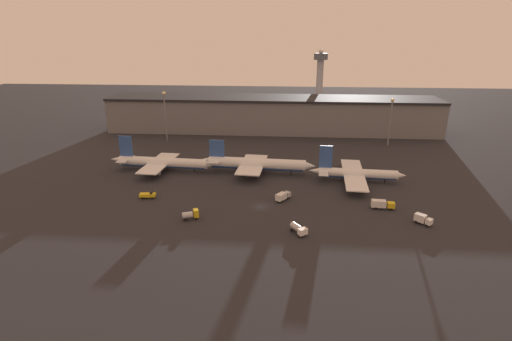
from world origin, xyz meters
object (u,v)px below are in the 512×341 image
(service_vehicle_5, at_px, (423,219))
(service_vehicle_0, at_px, (191,215))
(service_vehicle_1, at_px, (382,204))
(control_tower, at_px, (320,78))
(service_vehicle_2, at_px, (298,229))
(service_vehicle_3, at_px, (148,195))
(airplane_1, at_px, (256,164))
(airplane_2, at_px, (356,174))
(airplane_0, at_px, (162,163))
(service_vehicle_4, at_px, (283,196))

(service_vehicle_5, bearing_deg, service_vehicle_0, -135.24)
(service_vehicle_1, xyz_separation_m, service_vehicle_5, (9.85, -10.18, -0.01))
(control_tower, bearing_deg, service_vehicle_0, -107.31)
(service_vehicle_1, distance_m, service_vehicle_2, 33.56)
(service_vehicle_2, bearing_deg, service_vehicle_3, -147.66)
(control_tower, bearing_deg, airplane_1, -105.88)
(airplane_2, distance_m, service_vehicle_1, 25.28)
(service_vehicle_5, bearing_deg, airplane_1, -174.88)
(airplane_1, relative_size, service_vehicle_2, 8.05)
(airplane_0, height_order, service_vehicle_1, airplane_0)
(service_vehicle_2, xyz_separation_m, service_vehicle_5, (37.46, 8.88, 0.14))
(airplane_2, bearing_deg, service_vehicle_5, -63.64)
(service_vehicle_3, relative_size, control_tower, 0.13)
(service_vehicle_3, bearing_deg, control_tower, 59.19)
(airplane_2, bearing_deg, control_tower, 96.75)
(service_vehicle_0, relative_size, control_tower, 0.12)
(service_vehicle_1, relative_size, service_vehicle_4, 1.16)
(service_vehicle_3, bearing_deg, service_vehicle_4, -3.56)
(service_vehicle_3, bearing_deg, airplane_0, 91.42)
(service_vehicle_3, height_order, control_tower, control_tower)
(service_vehicle_5, bearing_deg, airplane_2, 155.30)
(service_vehicle_1, xyz_separation_m, service_vehicle_4, (-32.43, 4.37, -0.07))
(airplane_0, bearing_deg, service_vehicle_1, -16.80)
(service_vehicle_2, xyz_separation_m, service_vehicle_4, (-4.81, 23.43, 0.08))
(airplane_0, xyz_separation_m, service_vehicle_4, (50.34, -27.15, -1.91))
(airplane_2, xyz_separation_m, service_vehicle_2, (-23.09, -43.90, -1.67))
(airplane_2, relative_size, service_vehicle_4, 5.69)
(airplane_0, relative_size, service_vehicle_3, 8.12)
(service_vehicle_3, xyz_separation_m, service_vehicle_4, (46.84, 1.61, 0.43))
(airplane_1, height_order, service_vehicle_3, airplane_1)
(service_vehicle_5, bearing_deg, control_tower, 140.24)
(service_vehicle_3, xyz_separation_m, service_vehicle_5, (89.11, -12.94, 0.48))
(airplane_0, height_order, service_vehicle_0, airplane_0)
(service_vehicle_0, distance_m, service_vehicle_4, 32.73)
(service_vehicle_4, bearing_deg, control_tower, 26.85)
(service_vehicle_5, bearing_deg, service_vehicle_3, -145.28)
(airplane_2, distance_m, service_vehicle_3, 77.96)
(service_vehicle_2, height_order, service_vehicle_5, service_vehicle_5)
(airplane_2, distance_m, service_vehicle_4, 34.64)
(service_vehicle_2, xyz_separation_m, control_tower, (17.24, 167.72, 23.97))
(service_vehicle_1, height_order, service_vehicle_5, service_vehicle_5)
(service_vehicle_1, height_order, service_vehicle_4, service_vehicle_1)
(service_vehicle_1, bearing_deg, airplane_2, 103.94)
(service_vehicle_1, relative_size, service_vehicle_2, 1.25)
(service_vehicle_0, height_order, service_vehicle_3, service_vehicle_0)
(service_vehicle_1, relative_size, service_vehicle_3, 1.34)
(service_vehicle_1, relative_size, control_tower, 0.17)
(airplane_0, relative_size, control_tower, 1.03)
(airplane_1, bearing_deg, service_vehicle_1, -31.70)
(service_vehicle_0, relative_size, service_vehicle_2, 0.89)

